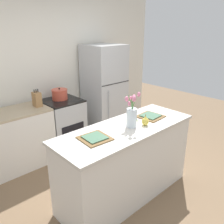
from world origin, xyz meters
The scene contains 11 objects.
ground_plane centered at (0.00, 0.00, 0.00)m, with size 10.00×10.00×0.00m, color brown.
back_wall centered at (0.00, 2.00, 1.35)m, with size 5.20×0.08×2.70m.
kitchen_island centered at (0.00, 0.00, 0.48)m, with size 1.80×0.66×0.95m.
stove_range centered at (0.10, 1.60, 0.45)m, with size 0.60×0.61×0.89m.
refrigerator centered at (1.05, 1.60, 0.87)m, with size 0.68×0.67×1.74m.
flower_vase centered at (0.05, -0.03, 1.10)m, with size 0.13×0.16×0.42m.
pear_figurine centered at (0.20, -0.11, 1.01)m, with size 0.08×0.08×0.14m.
plate_setting_left centered at (-0.46, 0.02, 0.96)m, with size 0.32×0.32×0.02m.
plate_setting_right centered at (0.46, 0.02, 0.96)m, with size 0.32×0.32×0.02m.
cooking_pot centered at (0.11, 1.66, 0.98)m, with size 0.26×0.26×0.20m.
knife_block centered at (-0.34, 1.58, 1.00)m, with size 0.10×0.14×0.27m.
Camera 1 is at (-1.85, -1.74, 2.08)m, focal length 38.00 mm.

